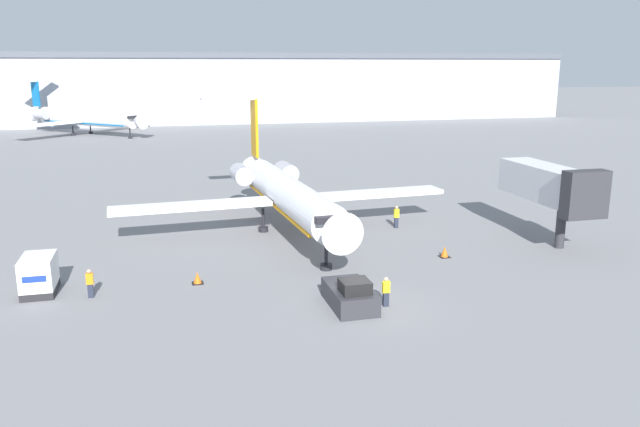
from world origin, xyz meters
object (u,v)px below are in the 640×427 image
at_px(pushback_tug, 350,295).
at_px(worker_on_apron, 90,283).
at_px(luggage_cart, 39,275).
at_px(airplane_parked_far_left, 83,117).
at_px(worker_near_tug, 386,291).
at_px(traffic_cone_left, 197,278).
at_px(worker_by_wing, 396,216).
at_px(airplane_main, 285,191).
at_px(jet_bridge, 551,185).
at_px(traffic_cone_right, 445,252).

xyz_separation_m(pushback_tug, worker_on_apron, (-14.30, 5.10, 0.23)).
bearing_deg(luggage_cart, airplane_parked_far_left, 94.08).
distance_m(pushback_tug, airplane_parked_far_left, 100.32).
bearing_deg(worker_near_tug, traffic_cone_left, 147.10).
distance_m(worker_near_tug, worker_on_apron, 17.20).
relative_size(luggage_cart, airplane_parked_far_left, 0.11).
height_order(pushback_tug, worker_by_wing, worker_by_wing).
xyz_separation_m(airplane_main, jet_bridge, (18.83, -8.01, 1.07)).
bearing_deg(pushback_tug, worker_on_apron, 160.38).
height_order(pushback_tug, jet_bridge, jet_bridge).
height_order(worker_on_apron, traffic_cone_left, worker_on_apron).
xyz_separation_m(traffic_cone_right, airplane_parked_far_left, (-33.00, 90.27, 3.06)).
bearing_deg(traffic_cone_right, worker_by_wing, 92.31).
bearing_deg(worker_by_wing, jet_bridge, -35.08).
height_order(traffic_cone_left, airplane_parked_far_left, airplane_parked_far_left).
height_order(traffic_cone_right, jet_bridge, jet_bridge).
relative_size(worker_by_wing, traffic_cone_left, 2.54).
relative_size(pushback_tug, worker_near_tug, 2.44).
bearing_deg(jet_bridge, pushback_tug, -154.49).
relative_size(luggage_cart, jet_bridge, 0.30).
relative_size(airplane_main, worker_near_tug, 15.93).
relative_size(worker_on_apron, jet_bridge, 0.18).
height_order(worker_on_apron, airplane_parked_far_left, airplane_parked_far_left).
height_order(worker_on_apron, traffic_cone_right, worker_on_apron).
height_order(luggage_cart, worker_on_apron, luggage_cart).
bearing_deg(airplane_parked_far_left, worker_on_apron, -84.15).
bearing_deg(traffic_cone_left, worker_by_wing, 29.62).
distance_m(worker_by_wing, airplane_parked_far_left, 88.09).
bearing_deg(luggage_cart, jet_bridge, 3.52).
relative_size(worker_near_tug, traffic_cone_left, 2.34).
height_order(worker_near_tug, traffic_cone_left, worker_near_tug).
relative_size(traffic_cone_left, traffic_cone_right, 0.93).
distance_m(worker_on_apron, airplane_parked_far_left, 92.84).
distance_m(worker_by_wing, traffic_cone_left, 19.55).
height_order(luggage_cart, worker_near_tug, luggage_cart).
relative_size(airplane_main, jet_bridge, 2.80).
distance_m(pushback_tug, worker_near_tug, 2.03).
distance_m(worker_near_tug, airplane_parked_far_left, 101.29).
bearing_deg(worker_near_tug, airplane_main, 97.30).
bearing_deg(airplane_main, airplane_parked_far_left, 106.25).
bearing_deg(worker_near_tug, traffic_cone_right, 46.49).
bearing_deg(worker_on_apron, airplane_main, 39.98).
distance_m(pushback_tug, jet_bridge, 20.90).
bearing_deg(traffic_cone_right, worker_near_tug, -133.51).
bearing_deg(worker_near_tug, pushback_tug, 165.34).
relative_size(traffic_cone_right, airplane_parked_far_left, 0.03).
bearing_deg(jet_bridge, luggage_cart, -176.48).
relative_size(worker_by_wing, worker_on_apron, 1.08).
xyz_separation_m(worker_near_tug, traffic_cone_left, (-10.05, 6.50, -0.55)).
xyz_separation_m(pushback_tug, traffic_cone_right, (9.23, 7.16, -0.31)).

